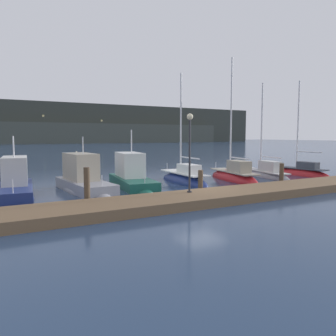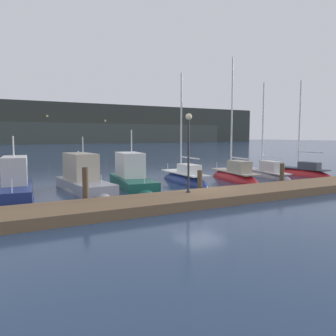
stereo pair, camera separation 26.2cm
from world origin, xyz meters
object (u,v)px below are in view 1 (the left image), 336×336
(dock_lamppost, at_px, (190,140))
(channel_buoy, at_px, (77,162))
(motorboat_berth_2, at_px, (16,191))
(sailboat_berth_7, at_px, (264,175))
(motorboat_berth_4, at_px, (132,180))
(motorboat_berth_3, at_px, (84,184))
(sailboat_berth_6, at_px, (234,178))
(sailboat_berth_8, at_px, (301,174))
(sailboat_berth_5, at_px, (184,181))

(dock_lamppost, bearing_deg, channel_buoy, 92.37)
(motorboat_berth_2, relative_size, sailboat_berth_7, 0.76)
(motorboat_berth_4, bearing_deg, motorboat_berth_2, -168.71)
(motorboat_berth_3, bearing_deg, sailboat_berth_6, -3.53)
(motorboat_berth_4, bearing_deg, sailboat_berth_8, -5.53)
(motorboat_berth_4, bearing_deg, motorboat_berth_3, -173.32)
(motorboat_berth_4, bearing_deg, sailboat_berth_5, -4.37)
(motorboat_berth_2, xyz_separation_m, sailboat_berth_8, (21.65, -0.01, -0.30))
(motorboat_berth_4, height_order, sailboat_berth_8, sailboat_berth_8)
(sailboat_berth_7, bearing_deg, sailboat_berth_8, -13.93)
(motorboat_berth_3, distance_m, sailboat_berth_6, 10.99)
(sailboat_berth_7, bearing_deg, sailboat_berth_5, 177.72)
(motorboat_berth_3, relative_size, sailboat_berth_8, 0.77)
(motorboat_berth_2, bearing_deg, motorboat_berth_3, 15.13)
(motorboat_berth_3, bearing_deg, channel_buoy, 78.39)
(motorboat_berth_3, relative_size, motorboat_berth_4, 0.96)
(sailboat_berth_6, relative_size, channel_buoy, 5.73)
(motorboat_berth_4, distance_m, sailboat_berth_8, 14.68)
(motorboat_berth_3, relative_size, sailboat_berth_7, 0.79)
(motorboat_berth_3, distance_m, sailboat_berth_7, 14.54)
(motorboat_berth_4, bearing_deg, sailboat_berth_7, -3.00)
(sailboat_berth_5, xyz_separation_m, sailboat_berth_7, (7.42, -0.30, 0.01))
(sailboat_berth_7, xyz_separation_m, dock_lamppost, (-10.63, -5.45, 2.94))
(channel_buoy, distance_m, dock_lamppost, 20.70)
(motorboat_berth_3, xyz_separation_m, dock_lamppost, (3.90, -5.66, 2.69))
(motorboat_berth_4, xyz_separation_m, channel_buoy, (-0.20, 14.49, 0.22))
(motorboat_berth_2, distance_m, motorboat_berth_3, 3.93)
(motorboat_berth_4, xyz_separation_m, dock_lamppost, (0.65, -6.04, 2.71))
(dock_lamppost, bearing_deg, sailboat_berth_7, 27.13)
(motorboat_berth_3, bearing_deg, sailboat_berth_7, -0.83)
(sailboat_berth_6, height_order, channel_buoy, sailboat_berth_6)
(sailboat_berth_5, bearing_deg, sailboat_berth_6, -11.19)
(motorboat_berth_2, bearing_deg, sailboat_berth_8, -0.02)
(motorboat_berth_2, xyz_separation_m, sailboat_berth_5, (10.91, 1.11, -0.31))
(dock_lamppost, bearing_deg, motorboat_berth_3, 124.60)
(motorboat_berth_4, relative_size, sailboat_berth_8, 0.80)
(motorboat_berth_3, xyz_separation_m, sailboat_berth_7, (14.54, -0.21, -0.25))
(motorboat_berth_2, distance_m, motorboat_berth_4, 7.18)
(dock_lamppost, bearing_deg, motorboat_berth_2, 148.94)
(sailboat_berth_6, distance_m, sailboat_berth_7, 3.60)
(sailboat_berth_5, height_order, sailboat_berth_8, sailboat_berth_8)
(sailboat_berth_5, xyz_separation_m, channel_buoy, (-4.06, 14.78, 0.47))
(motorboat_berth_4, relative_size, sailboat_berth_6, 0.69)
(motorboat_berth_3, height_order, dock_lamppost, dock_lamppost)
(motorboat_berth_2, relative_size, motorboat_berth_4, 0.92)
(channel_buoy, bearing_deg, sailboat_berth_5, -74.64)
(motorboat_berth_2, xyz_separation_m, channel_buoy, (6.85, 15.89, 0.16))
(sailboat_berth_5, bearing_deg, dock_lamppost, -119.21)
(sailboat_berth_6, relative_size, sailboat_berth_7, 1.20)
(sailboat_berth_6, distance_m, dock_lamppost, 9.13)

